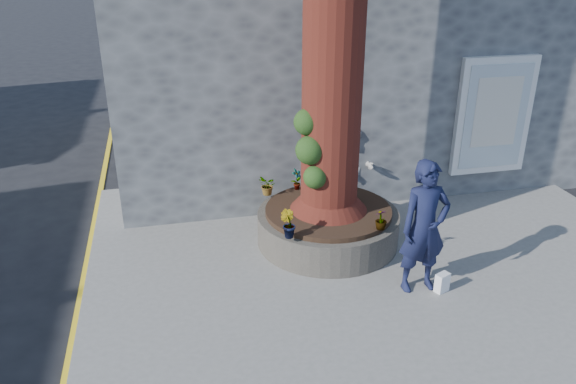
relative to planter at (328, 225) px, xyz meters
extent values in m
plane|color=black|center=(-0.80, -2.00, -0.41)|extent=(120.00, 120.00, 0.00)
cube|color=slate|center=(0.70, -1.00, -0.35)|extent=(9.00, 8.00, 0.12)
cube|color=yellow|center=(-3.85, -1.00, -0.41)|extent=(0.10, 30.00, 0.01)
cube|color=#4B4D50|center=(1.70, 5.20, 2.59)|extent=(10.00, 8.00, 6.00)
cube|color=white|center=(3.50, 1.14, 1.29)|extent=(1.50, 0.12, 2.20)
cube|color=silver|center=(3.50, 1.08, 1.29)|extent=(1.25, 0.04, 1.95)
cube|color=silver|center=(3.50, 1.06, 1.39)|extent=(0.90, 0.02, 1.30)
cylinder|color=black|center=(0.00, 0.00, -0.03)|extent=(2.30, 2.30, 0.52)
cylinder|color=black|center=(0.00, 0.00, 0.27)|extent=(2.04, 2.04, 0.08)
cone|color=#451911|center=(0.00, 0.00, 0.66)|extent=(1.24, 1.24, 0.70)
sphere|color=#1D3B13|center=(-0.38, -0.20, 1.41)|extent=(0.44, 0.44, 0.44)
sphere|color=#1D3B13|center=(-0.32, -0.30, 1.01)|extent=(0.36, 0.36, 0.36)
sphere|color=#1D3B13|center=(-0.40, -0.08, 1.81)|extent=(0.40, 0.40, 0.40)
imported|color=#131735|center=(0.88, -1.59, 0.67)|extent=(0.72, 0.49, 1.93)
imported|color=#9F9D99|center=(0.85, 1.23, 0.47)|extent=(0.93, 0.89, 1.52)
cube|color=white|center=(1.16, -1.76, -0.15)|extent=(0.23, 0.19, 0.28)
imported|color=gray|center=(-0.32, 0.85, 0.50)|extent=(0.24, 0.22, 0.38)
imported|color=gray|center=(-0.85, -0.78, 0.52)|extent=(0.32, 0.32, 0.42)
imported|color=gray|center=(0.56, -0.85, 0.47)|extent=(0.22, 0.22, 0.31)
imported|color=gray|center=(-0.85, 0.74, 0.48)|extent=(0.32, 0.34, 0.34)
camera|label=1|loc=(-2.46, -7.79, 4.25)|focal=35.00mm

